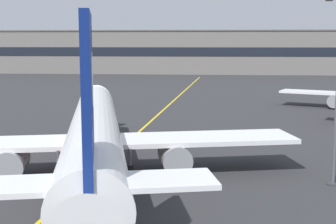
# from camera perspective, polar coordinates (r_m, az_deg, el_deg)

# --- Properties ---
(taxiway_centreline) EXTENTS (11.06, 179.70, 0.01)m
(taxiway_centreline) POSITION_cam_1_polar(r_m,az_deg,el_deg) (53.25, -4.06, -2.90)
(taxiway_centreline) COLOR yellow
(taxiway_centreline) RESTS_ON ground
(airliner_foreground) EXTENTS (32.26, 41.07, 11.65)m
(airliner_foreground) POSITION_cam_1_polar(r_m,az_deg,el_deg) (37.15, -8.76, -2.63)
(airliner_foreground) COLOR white
(airliner_foreground) RESTS_ON ground
(safety_cone_by_nose_gear) EXTENTS (0.44, 0.44, 0.55)m
(safety_cone_by_nose_gear) POSITION_cam_1_polar(r_m,az_deg,el_deg) (52.73, -4.05, -2.73)
(safety_cone_by_nose_gear) COLOR orange
(safety_cone_by_nose_gear) RESTS_ON ground
(terminal_building) EXTENTS (168.35, 12.40, 14.01)m
(terminal_building) POSITION_cam_1_polar(r_m,az_deg,el_deg) (157.79, 4.50, 7.13)
(terminal_building) COLOR slate
(terminal_building) RESTS_ON ground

